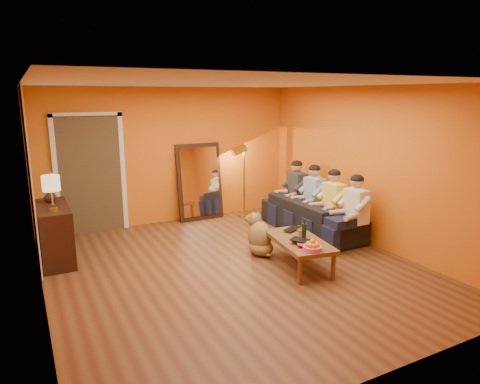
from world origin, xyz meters
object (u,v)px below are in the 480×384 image
dog (260,233)px  floor_lamp (244,182)px  table_lamp (52,193)px  tumbler (301,232)px  sideboard (55,233)px  laptop (295,230)px  person_far_left (356,212)px  wine_bottle (304,229)px  person_mid_right (314,198)px  person_far_right (297,192)px  vase (50,196)px  sofa (311,215)px  coffee_table (298,253)px  person_mid_left (334,204)px  mirror_frame (200,182)px

dog → floor_lamp: bearing=71.4°
table_lamp → tumbler: bearing=-24.8°
sideboard → laptop: size_ratio=3.29×
person_far_left → wine_bottle: (-1.22, -0.27, -0.03)m
sideboard → table_lamp: (0.00, -0.30, 0.68)m
person_mid_right → person_far_right: same height
laptop → vase: vase is taller
sofa → person_far_right: size_ratio=1.76×
person_mid_right → person_far_right: 0.55m
sofa → wine_bottle: 1.69m
person_mid_right → coffee_table: bearing=-133.8°
wine_bottle → laptop: 0.44m
person_mid_right → tumbler: 1.67m
floor_lamp → tumbler: (-0.43, -2.59, -0.25)m
person_mid_left → person_far_right: bearing=90.0°
floor_lamp → sideboard: bearing=-163.8°
dog → person_far_left: person_far_left is taller
dog → laptop: size_ratio=1.87×
table_lamp → floor_lamp: 3.83m
sideboard → vase: vase is taller
coffee_table → person_far_right: (1.27, 1.87, 0.40)m
mirror_frame → wine_bottle: 3.06m
floor_lamp → person_mid_right: size_ratio=1.18×
mirror_frame → tumbler: mirror_frame is taller
sideboard → person_far_left: bearing=-21.1°
wine_bottle → person_far_right: bearing=57.6°
person_mid_left → table_lamp: bearing=169.2°
person_mid_right → vase: bearing=169.2°
mirror_frame → sofa: bearing=-50.6°
mirror_frame → person_far_left: size_ratio=1.25×
coffee_table → mirror_frame: bearing=104.6°
table_lamp → coffee_table: (3.10, -1.61, -0.90)m
sofa → person_mid_left: bearing=-163.9°
table_lamp → tumbler: size_ratio=4.89×
laptop → vase: 3.78m
dog → person_mid_left: 1.54m
table_lamp → person_mid_right: table_lamp is taller
sideboard → sofa: bearing=-9.2°
person_mid_left → person_mid_right: (0.00, 0.55, 0.00)m
mirror_frame → person_mid_right: size_ratio=1.25×
person_mid_left → laptop: size_ratio=3.40×
person_far_left → vase: 4.79m
wine_bottle → vase: 3.86m
table_lamp → sofa: 4.33m
table_lamp → person_far_right: (4.37, 0.27, -0.49)m
dog → person_mid_left: size_ratio=0.55×
wine_bottle → vase: vase is taller
tumbler → sideboard: bearing=151.0°
sideboard → wine_bottle: sideboard is taller
coffee_table → tumbler: tumbler is taller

